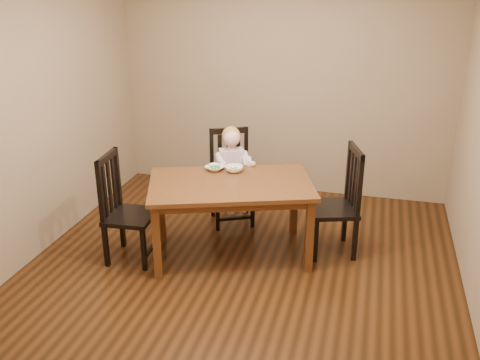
% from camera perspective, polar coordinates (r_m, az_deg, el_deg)
% --- Properties ---
extents(room, '(4.01, 4.01, 2.71)m').
position_cam_1_polar(room, '(4.60, 0.22, 5.44)').
color(room, '#49250F').
rests_on(room, ground).
extents(dining_table, '(1.74, 1.37, 0.76)m').
position_cam_1_polar(dining_table, '(5.06, -1.00, -1.17)').
color(dining_table, '#532413').
rests_on(dining_table, room).
extents(chair_child, '(0.58, 0.57, 1.03)m').
position_cam_1_polar(chair_child, '(5.84, -0.95, 0.16)').
color(chair_child, black).
rests_on(chair_child, room).
extents(chair_left, '(0.47, 0.48, 1.06)m').
position_cam_1_polar(chair_left, '(5.18, -12.18, -3.15)').
color(chair_left, black).
rests_on(chair_left, room).
extents(chair_right, '(0.57, 0.58, 1.08)m').
position_cam_1_polar(chair_right, '(5.26, 10.42, -2.43)').
color(chair_right, black).
rests_on(chair_right, room).
extents(toddler, '(0.49, 0.53, 0.59)m').
position_cam_1_polar(toddler, '(5.74, -0.87, 1.40)').
color(toddler, silver).
rests_on(toddler, chair_child).
extents(bowl_peas, '(0.24, 0.24, 0.04)m').
position_cam_1_polar(bowl_peas, '(5.32, -2.70, 1.28)').
color(bowl_peas, white).
rests_on(bowl_peas, dining_table).
extents(bowl_veg, '(0.22, 0.22, 0.06)m').
position_cam_1_polar(bowl_veg, '(5.28, -0.64, 1.20)').
color(bowl_veg, white).
rests_on(bowl_veg, dining_table).
extents(fork, '(0.13, 0.06, 0.05)m').
position_cam_1_polar(fork, '(5.29, -3.13, 1.41)').
color(fork, silver).
rests_on(fork, bowl_peas).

